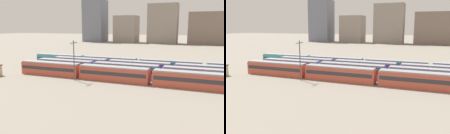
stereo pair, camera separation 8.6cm
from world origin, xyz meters
TOP-DOWN VIEW (x-y plane):
  - ground_plane at (0.00, 7.80)m, footprint 600.00×600.00m
  - train_track_0 at (18.33, 0.00)m, footprint 55.80×3.06m
  - train_track_1 at (38.55, 5.20)m, footprint 93.60×3.06m
  - train_track_3 at (20.25, 15.60)m, footprint 74.70×3.06m
  - catenary_pole_0 at (8.83, -2.93)m, footprint 0.24×3.20m
  - distant_building_0 at (-50.92, 132.17)m, footprint 18.16×15.56m
  - distant_building_1 at (-22.27, 132.17)m, footprint 18.55×15.11m
  - distant_building_2 at (7.72, 132.17)m, footprint 22.60×12.48m
  - distant_building_3 at (41.45, 132.17)m, footprint 29.15×12.79m

SIDE VIEW (x-z plane):
  - ground_plane at x=0.00m, z-range 0.00..0.00m
  - train_track_0 at x=18.33m, z-range 0.03..3.78m
  - train_track_1 at x=38.55m, z-range 0.03..3.78m
  - train_track_3 at x=20.25m, z-range 0.03..3.78m
  - catenary_pole_0 at x=8.83m, z-range 0.55..10.62m
  - distant_building_1 at x=-22.27m, z-range 0.00..21.91m
  - distant_building_3 at x=41.45m, z-range 0.00..23.67m
  - distant_building_2 at x=7.72m, z-range 0.00..30.56m
  - distant_building_0 at x=-50.92m, z-range 0.00..35.45m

